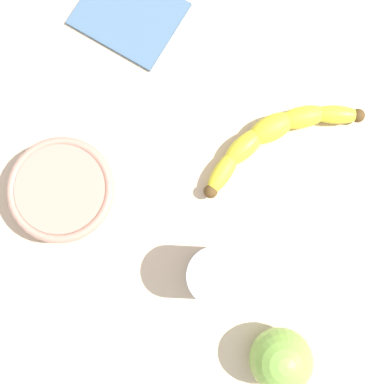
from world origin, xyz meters
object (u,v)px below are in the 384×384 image
ceramic_bowl (63,191)px  green_apple_fruit (281,360)px  smoothie_glass (215,275)px  banana (275,135)px

ceramic_bowl → green_apple_fruit: bearing=0.3°
smoothie_glass → green_apple_fruit: 13.33cm
banana → smoothie_glass: 20.74cm
ceramic_bowl → green_apple_fruit: size_ratio=1.76×
banana → green_apple_fruit: green_apple_fruit is taller
smoothie_glass → ceramic_bowl: (-22.44, -3.50, -1.41)cm
banana → ceramic_bowl: ceramic_bowl is taller
smoothie_glass → ceramic_bowl: smoothie_glass is taller
banana → smoothie_glass: size_ratio=2.56×
smoothie_glass → ceramic_bowl: bearing=-171.1°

